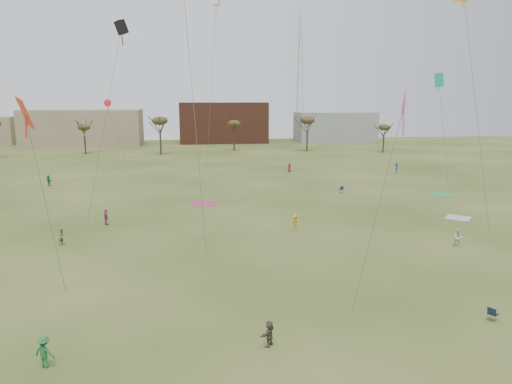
{
  "coord_description": "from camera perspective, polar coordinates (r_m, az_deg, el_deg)",
  "views": [
    {
      "loc": [
        -5.04,
        -23.62,
        12.62
      ],
      "look_at": [
        0.0,
        12.0,
        5.5
      ],
      "focal_mm": 32.56,
      "sensor_mm": 36.0,
      "label": 1
    }
  ],
  "objects": [
    {
      "name": "ground",
      "position": [
        27.25,
        3.69,
        -16.42
      ],
      "size": [
        260.0,
        260.0,
        0.0
      ],
      "primitive_type": "plane",
      "color": "#314816",
      "rests_on": "ground"
    },
    {
      "name": "flyer_near_center",
      "position": [
        25.58,
        -24.55,
        -17.44
      ],
      "size": [
        1.17,
        0.93,
        1.58
      ],
      "primitive_type": "imported",
      "rotation": [
        0.0,
        0.0,
        2.75
      ],
      "color": "#236932",
      "rests_on": "ground"
    },
    {
      "name": "spectator_fore_b",
      "position": [
        44.74,
        -22.7,
        -5.08
      ],
      "size": [
        0.87,
        0.92,
        1.5
      ],
      "primitive_type": "imported",
      "rotation": [
        0.0,
        0.0,
        1.0
      ],
      "color": "#93825D",
      "rests_on": "ground"
    },
    {
      "name": "spectator_fore_c",
      "position": [
        25.26,
        1.62,
        -16.97
      ],
      "size": [
        1.13,
        1.28,
        1.4
      ],
      "primitive_type": "imported",
      "rotation": [
        0.0,
        0.0,
        4.04
      ],
      "color": "brown",
      "rests_on": "ground"
    },
    {
      "name": "flyer_mid_b",
      "position": [
        46.11,
        4.84,
        -3.7
      ],
      "size": [
        0.93,
        1.17,
        1.59
      ],
      "primitive_type": "imported",
      "rotation": [
        0.0,
        0.0,
        5.09
      ],
      "color": "gold",
      "rests_on": "ground"
    },
    {
      "name": "spectator_mid_d",
      "position": [
        50.13,
        -17.94,
        -2.95
      ],
      "size": [
        0.84,
        1.07,
        1.69
      ],
      "primitive_type": "imported",
      "rotation": [
        0.0,
        0.0,
        2.07
      ],
      "color": "#A04377",
      "rests_on": "ground"
    },
    {
      "name": "spectator_mid_e",
      "position": [
        44.44,
        23.6,
        -5.18
      ],
      "size": [
        0.96,
        0.86,
        1.62
      ],
      "primitive_type": "imported",
      "rotation": [
        0.0,
        0.0,
        5.9
      ],
      "color": "silver",
      "rests_on": "ground"
    },
    {
      "name": "flyer_far_a",
      "position": [
        76.2,
        -24.11,
        1.29
      ],
      "size": [
        1.38,
        1.39,
        1.6
      ],
      "primitive_type": "imported",
      "rotation": [
        0.0,
        0.0,
        2.35
      ],
      "color": "#287949",
      "rests_on": "ground"
    },
    {
      "name": "flyer_far_b",
      "position": [
        83.44,
        4.12,
        3.01
      ],
      "size": [
        0.9,
        0.77,
        1.56
      ],
      "primitive_type": "imported",
      "rotation": [
        0.0,
        0.0,
        0.44
      ],
      "color": "maroon",
      "rests_on": "ground"
    },
    {
      "name": "flyer_far_c",
      "position": [
        85.6,
        16.86,
        2.84
      ],
      "size": [
        0.95,
        1.3,
        1.8
      ],
      "primitive_type": "imported",
      "rotation": [
        0.0,
        0.0,
        4.44
      ],
      "color": "navy",
      "rests_on": "ground"
    },
    {
      "name": "blanket_cream",
      "position": [
        55.37,
        23.58,
        -2.93
      ],
      "size": [
        3.39,
        3.39,
        0.03
      ],
      "primitive_type": "cube",
      "rotation": [
        0.0,
        0.0,
        2.44
      ],
      "color": "beige",
      "rests_on": "ground"
    },
    {
      "name": "blanket_plum",
      "position": [
        58.24,
        -6.39,
        -1.39
      ],
      "size": [
        3.85,
        3.85,
        0.03
      ],
      "primitive_type": "cube",
      "rotation": [
        0.0,
        0.0,
        2.95
      ],
      "color": "#B53759",
      "rests_on": "ground"
    },
    {
      "name": "blanket_olive",
      "position": [
        68.14,
        21.9,
        -0.29
      ],
      "size": [
        4.2,
        4.2,
        0.03
      ],
      "primitive_type": "cube",
      "rotation": [
        0.0,
        0.0,
        2.19
      ],
      "color": "#369650",
      "rests_on": "ground"
    },
    {
      "name": "camp_chair_center",
      "position": [
        31.17,
        27.07,
        -13.47
      ],
      "size": [
        0.73,
        0.72,
        0.87
      ],
      "rotation": [
        0.0,
        0.0,
        2.14
      ],
      "color": "#15233C",
      "rests_on": "ground"
    },
    {
      "name": "camp_chair_right",
      "position": [
        65.63,
        10.42,
        0.15
      ],
      "size": [
        0.74,
        0.74,
        0.87
      ],
      "rotation": [
        0.0,
        0.0,
        5.53
      ],
      "color": "#141C39",
      "rests_on": "ground"
    },
    {
      "name": "kites_aloft",
      "position": [
        60.33,
        -5.85,
        19.61
      ],
      "size": [
        61.14,
        54.13,
        27.91
      ],
      "color": "teal",
      "rests_on": "ground"
    },
    {
      "name": "tree_line",
      "position": [
        102.91,
        -6.89,
        8.04
      ],
      "size": [
        117.44,
        49.32,
        8.91
      ],
      "color": "#3A2B1E",
      "rests_on": "ground"
    },
    {
      "name": "building_tan",
      "position": [
        142.02,
        -20.4,
        7.43
      ],
      "size": [
        32.0,
        14.0,
        10.0
      ],
      "primitive_type": "cube",
      "color": "#937F60",
      "rests_on": "ground"
    },
    {
      "name": "building_brick",
      "position": [
        144.12,
        -4.1,
        8.54
      ],
      "size": [
        26.0,
        16.0,
        12.0
      ],
      "primitive_type": "cube",
      "color": "brown",
      "rests_on": "ground"
    },
    {
      "name": "building_grey",
      "position": [
        148.83,
        9.66,
        7.91
      ],
      "size": [
        24.0,
        12.0,
        9.0
      ],
      "primitive_type": "cube",
      "color": "gray",
      "rests_on": "ground"
    },
    {
      "name": "radio_tower",
      "position": [
        152.83,
        5.35,
        13.62
      ],
      "size": [
        1.51,
        1.72,
        41.0
      ],
      "color": "#9EA3A8",
      "rests_on": "ground"
    }
  ]
}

